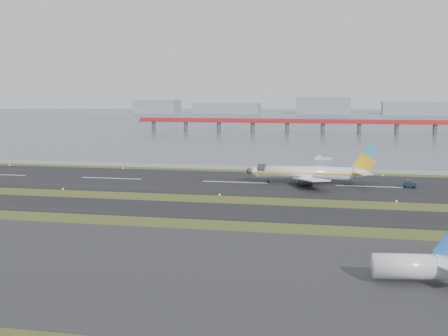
% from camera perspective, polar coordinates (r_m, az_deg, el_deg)
% --- Properties ---
extents(ground, '(1000.00, 1000.00, 0.00)m').
position_cam_1_polar(ground, '(141.29, -1.07, -3.36)').
color(ground, '#384D1B').
rests_on(ground, ground).
extents(apron_strip, '(1000.00, 50.00, 0.10)m').
position_cam_1_polar(apron_strip, '(89.97, -8.85, -9.81)').
color(apron_strip, '#2F2F32').
rests_on(apron_strip, ground).
extents(taxiway_strip, '(1000.00, 18.00, 0.10)m').
position_cam_1_polar(taxiway_strip, '(129.83, -2.23, -4.32)').
color(taxiway_strip, black).
rests_on(taxiway_strip, ground).
extents(runway_strip, '(1000.00, 45.00, 0.10)m').
position_cam_1_polar(runway_strip, '(170.25, 1.13, -1.47)').
color(runway_strip, black).
rests_on(runway_strip, ground).
extents(seawall, '(1000.00, 2.50, 1.00)m').
position_cam_1_polar(seawall, '(199.45, 2.69, -0.01)').
color(seawall, gray).
rests_on(seawall, ground).
extents(bay_water, '(1400.00, 800.00, 1.30)m').
position_cam_1_polar(bay_water, '(596.75, 8.64, 4.91)').
color(bay_water, '#4B5A6C').
rests_on(bay_water, ground).
extents(red_pier, '(260.00, 5.00, 10.20)m').
position_cam_1_polar(red_pier, '(386.01, 10.02, 4.56)').
color(red_pier, red).
rests_on(red_pier, ground).
extents(far_shoreline, '(1400.00, 80.00, 60.50)m').
position_cam_1_polar(far_shoreline, '(755.84, 10.32, 5.88)').
color(far_shoreline, gray).
rests_on(far_shoreline, ground).
extents(airliner, '(38.52, 32.89, 12.80)m').
position_cam_1_polar(airliner, '(168.23, 8.74, -0.49)').
color(airliner, white).
rests_on(airliner, ground).
extents(pushback_tug, '(3.94, 2.89, 2.27)m').
position_cam_1_polar(pushback_tug, '(168.73, 18.34, -1.57)').
color(pushback_tug, '#132336').
rests_on(pushback_tug, ground).
extents(second_airliner_tail, '(15.97, 13.18, 9.86)m').
position_cam_1_polar(second_airliner_tail, '(84.84, 19.62, -9.24)').
color(second_airliner_tail, white).
rests_on(second_airliner_tail, ground).
extents(workboat_near, '(7.79, 4.12, 1.81)m').
position_cam_1_polar(workboat_near, '(232.17, 9.92, 0.97)').
color(workboat_near, silver).
rests_on(workboat_near, ground).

